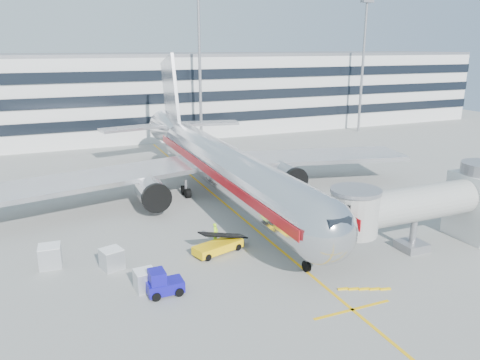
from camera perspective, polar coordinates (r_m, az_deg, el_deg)
name	(u,v)px	position (r m, az deg, el deg)	size (l,w,h in m)	color
ground	(262,235)	(43.99, 2.72, -6.69)	(180.00, 180.00, 0.00)	gray
lead_in_line	(224,203)	(52.59, -1.98, -2.80)	(0.25, 70.00, 0.01)	#F2AF0C
stop_bar	(352,310)	(33.29, 13.54, -15.12)	(6.00, 0.25, 0.01)	#F2AF0C
main_jet	(218,163)	(52.94, -2.69, 2.09)	(50.95, 48.70, 16.06)	silver
jet_bridge	(431,205)	(43.33, 22.28, -2.81)	(17.80, 4.50, 7.00)	silver
terminal	(137,94)	(96.55, -12.44, 10.23)	(150.00, 24.25, 15.60)	silver
light_mast_centre	(200,59)	(82.64, -4.95, 14.53)	(2.40, 1.20, 25.45)	gray
light_mast_east	(363,57)	(98.65, 14.80, 14.32)	(2.40, 1.20, 25.45)	gray
belt_loader	(218,246)	(40.14, -2.69, -8.02)	(4.74, 2.81, 2.22)	yellow
baggage_tug	(163,284)	(34.20, -9.41, -12.37)	(2.56, 1.66, 1.91)	#120D90
cargo_container_left	(112,259)	(38.72, -15.36, -9.24)	(1.93, 1.93, 1.65)	silver
cargo_container_right	(50,256)	(40.57, -22.13, -8.58)	(1.80, 1.80, 1.79)	silver
cargo_container_front	(145,280)	(35.07, -11.49, -11.86)	(1.54, 1.54, 1.52)	silver
ramp_worker	(215,233)	(42.06, -3.01, -6.45)	(0.66, 0.43, 1.82)	#B0FF1A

